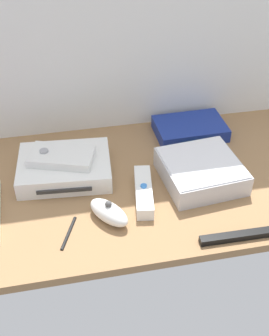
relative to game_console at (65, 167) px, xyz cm
name	(u,v)px	position (x,y,z in cm)	size (l,w,h in cm)	color
ground_plane	(134,185)	(15.41, -5.63, -3.20)	(100.00, 48.00, 2.00)	#936D47
back_wall	(113,6)	(15.41, 18.97, 29.80)	(110.00, 1.20, 64.00)	white
game_console	(65,167)	(0.00, 0.00, 0.00)	(22.23, 17.79, 4.40)	white
mini_computer	(201,171)	(30.41, -7.90, 0.44)	(18.55, 18.55, 5.30)	silver
network_router	(190,129)	(33.54, 10.55, -0.50)	(18.27, 12.69, 3.40)	navy
remote_wand	(144,192)	(16.34, -11.13, -0.69)	(5.88, 15.18, 3.40)	white
remote_nunchuk	(109,212)	(7.85, -16.52, -0.16)	(9.51, 10.65, 5.10)	white
remote_classic_pad	(62,156)	(-0.39, 0.03, 3.21)	(16.18, 12.11, 2.40)	white
sensor_bar	(258,233)	(36.28, -26.87, -1.50)	(24.00, 1.80, 1.40)	black
stylus_pen	(69,232)	(-0.77, -18.86, -1.85)	(0.70, 0.70, 9.00)	black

